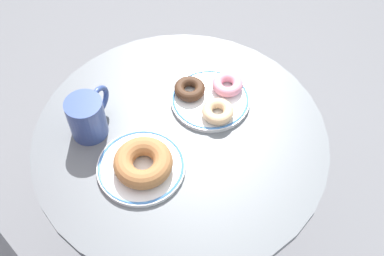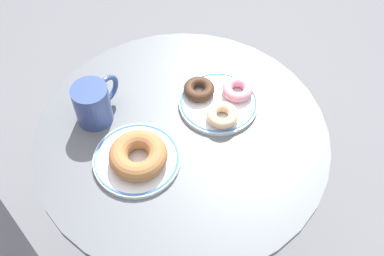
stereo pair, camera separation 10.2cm
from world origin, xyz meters
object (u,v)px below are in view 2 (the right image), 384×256
(donut_pink_frosted, at_px, (238,90))
(donut_chocolate, at_px, (199,89))
(coffee_mug, at_px, (94,103))
(donut_glazed, at_px, (222,115))
(donut_cinnamon, at_px, (138,155))
(plate_right, at_px, (218,103))
(plate_left, at_px, (137,159))
(cafe_table, at_px, (183,188))

(donut_pink_frosted, height_order, donut_chocolate, same)
(coffee_mug, bearing_deg, donut_pink_frosted, -23.45)
(donut_glazed, distance_m, coffee_mug, 0.29)
(donut_cinnamon, bearing_deg, plate_right, 9.13)
(plate_left, height_order, donut_pink_frosted, donut_pink_frosted)
(coffee_mug, bearing_deg, donut_cinnamon, -84.67)
(plate_left, bearing_deg, donut_pink_frosted, 4.71)
(donut_pink_frosted, height_order, coffee_mug, coffee_mug)
(donut_cinnamon, xyz_separation_m, donut_pink_frosted, (0.29, 0.03, -0.01))
(plate_left, height_order, donut_cinnamon, donut_cinnamon)
(plate_left, height_order, donut_glazed, donut_glazed)
(donut_pink_frosted, xyz_separation_m, coffee_mug, (-0.30, 0.13, 0.03))
(donut_cinnamon, height_order, donut_chocolate, donut_cinnamon)
(plate_left, bearing_deg, donut_cinnamon, -86.43)
(donut_cinnamon, relative_size, coffee_mug, 1.01)
(plate_right, distance_m, coffee_mug, 0.29)
(plate_left, distance_m, coffee_mug, 0.16)
(cafe_table, distance_m, plate_right, 0.28)
(cafe_table, bearing_deg, coffee_mug, 131.61)
(cafe_table, bearing_deg, donut_glazed, -13.35)
(cafe_table, xyz_separation_m, donut_pink_frosted, (0.17, 0.02, 0.27))
(cafe_table, relative_size, plate_right, 4.05)
(donut_cinnamon, distance_m, donut_chocolate, 0.23)
(plate_right, xyz_separation_m, donut_chocolate, (-0.02, 0.05, 0.02))
(cafe_table, bearing_deg, plate_left, -177.48)
(plate_left, xyz_separation_m, plate_right, (0.24, 0.03, -0.00))
(plate_left, distance_m, donut_cinnamon, 0.03)
(plate_left, xyz_separation_m, donut_chocolate, (0.22, 0.08, 0.02))
(cafe_table, distance_m, donut_chocolate, 0.30)
(donut_chocolate, bearing_deg, donut_cinnamon, -158.44)
(donut_glazed, bearing_deg, donut_pink_frosted, 28.72)
(donut_chocolate, relative_size, coffee_mug, 0.60)
(cafe_table, height_order, plate_right, plate_right)
(donut_cinnamon, xyz_separation_m, donut_chocolate, (0.21, 0.08, -0.01))
(donut_chocolate, bearing_deg, coffee_mug, 160.77)
(cafe_table, height_order, plate_left, plate_left)
(donut_glazed, bearing_deg, donut_chocolate, 89.27)
(cafe_table, bearing_deg, donut_cinnamon, -172.99)
(donut_cinnamon, bearing_deg, cafe_table, 7.01)
(coffee_mug, bearing_deg, plate_left, -84.57)
(cafe_table, height_order, coffee_mug, coffee_mug)
(plate_right, distance_m, donut_cinnamon, 0.24)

